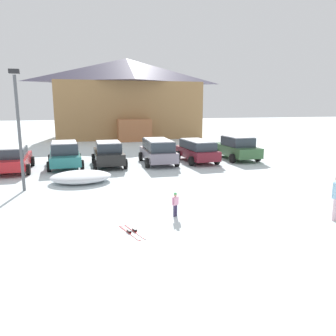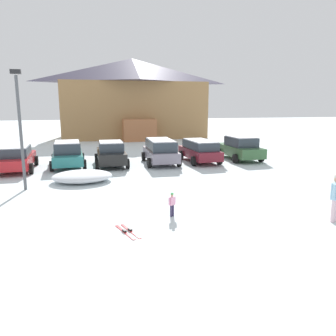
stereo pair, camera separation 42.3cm
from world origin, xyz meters
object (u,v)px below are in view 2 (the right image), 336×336
parked_teal_hatchback (68,154)px  pair_of_skis (128,231)px  skier_child_in_pink_snowsuit (172,203)px  ski_lodge (133,98)px  parked_black_sedan (111,153)px  parked_green_coupe (240,148)px  parked_red_sedan (16,158)px  skier_adult_in_blue_parka (336,196)px  lamp_post (20,124)px  parked_maroon_van (200,150)px  parked_grey_wagon (160,151)px  plowed_snow_pile (82,176)px

parked_teal_hatchback → pair_of_skis: size_ratio=3.40×
skier_child_in_pink_snowsuit → ski_lodge: bearing=85.2°
parked_black_sedan → parked_green_coupe: (9.40, 0.24, 0.04)m
parked_red_sedan → pair_of_skis: bearing=-64.3°
parked_teal_hatchback → ski_lodge: bearing=70.1°
parked_teal_hatchback → skier_child_in_pink_snowsuit: size_ratio=5.39×
skier_adult_in_blue_parka → parked_red_sedan: bearing=135.9°
parked_teal_hatchback → lamp_post: bearing=-106.2°
ski_lodge → skier_child_in_pink_snowsuit: 30.28m
parked_black_sedan → pair_of_skis: 11.83m
parked_maroon_van → skier_child_in_pink_snowsuit: size_ratio=4.95×
parked_grey_wagon → parked_green_coupe: size_ratio=0.98×
parked_red_sedan → parked_green_coupe: size_ratio=1.03×
skier_child_in_pink_snowsuit → plowed_snow_pile: (-3.30, 6.45, -0.22)m
parked_red_sedan → plowed_snow_pile: size_ratio=1.50×
parked_green_coupe → skier_child_in_pink_snowsuit: parked_green_coupe is taller
parked_maroon_van → parked_green_coupe: parked_green_coupe is taller
skier_adult_in_blue_parka → skier_child_in_pink_snowsuit: 5.70m
ski_lodge → parked_grey_wagon: 19.63m
parked_black_sedan → parked_grey_wagon: size_ratio=0.94×
parked_black_sedan → skier_child_in_pink_snowsuit: bearing=-82.1°
parked_maroon_van → skier_adult_in_blue_parka: (0.68, -12.47, 0.09)m
pair_of_skis → skier_adult_in_blue_parka: bearing=-5.9°
lamp_post → pair_of_skis: bearing=-57.1°
parked_red_sedan → parked_teal_hatchback: (3.05, 0.63, 0.05)m
parked_black_sedan → parked_grey_wagon: (3.35, -0.06, 0.08)m
ski_lodge → plowed_snow_pile: ski_lodge is taller
parked_black_sedan → parked_maroon_van: (6.18, -0.07, 0.02)m
skier_adult_in_blue_parka → skier_child_in_pink_snowsuit: skier_adult_in_blue_parka is taller
skier_adult_in_blue_parka → plowed_snow_pile: 12.01m
parked_red_sedan → parked_grey_wagon: size_ratio=1.05×
parked_teal_hatchback → plowed_snow_pile: 4.75m
parked_grey_wagon → pair_of_skis: bearing=-107.2°
skier_adult_in_blue_parka → plowed_snow_pile: (-8.67, 8.29, -0.66)m
skier_adult_in_blue_parka → ski_lodge: bearing=95.1°
parked_maroon_van → parked_green_coupe: size_ratio=0.97×
parked_teal_hatchback → parked_green_coupe: parked_green_coupe is taller
parked_maroon_van → pair_of_skis: 13.41m
skier_child_in_pink_snowsuit → lamp_post: size_ratio=0.16×
parked_black_sedan → parked_green_coupe: parked_green_coupe is taller
parked_black_sedan → skier_adult_in_blue_parka: skier_adult_in_blue_parka is taller
skier_adult_in_blue_parka → pair_of_skis: (-7.13, 0.74, -0.92)m
parked_grey_wagon → parked_green_coupe: bearing=2.8°
skier_child_in_pink_snowsuit → pair_of_skis: (-1.76, -1.10, -0.48)m
parked_teal_hatchback → parked_black_sedan: (2.78, -0.37, -0.01)m
parked_teal_hatchback → plowed_snow_pile: bearing=-78.2°
parked_green_coupe → skier_adult_in_blue_parka: 13.02m
parked_teal_hatchback → lamp_post: 6.39m
parked_maroon_van → lamp_post: (-10.62, -5.29, 2.29)m
parked_maroon_van → pair_of_skis: (-6.45, -11.73, -0.83)m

